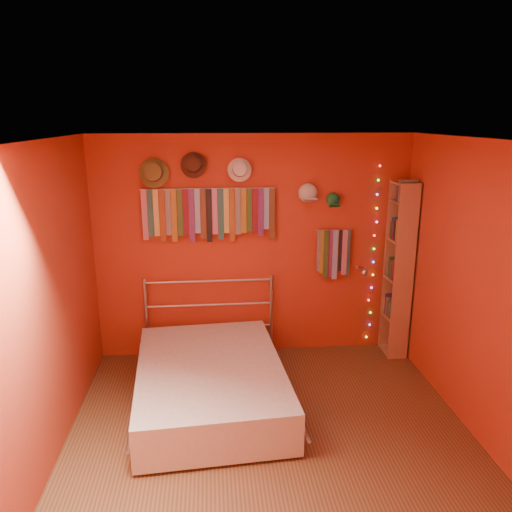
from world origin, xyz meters
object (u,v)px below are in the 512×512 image
object	(u,v)px
reading_lamp	(363,271)
bookshelf	(402,269)
bed	(210,382)
tie_rack	(209,212)

from	to	relation	value
reading_lamp	bookshelf	xyz separation A→B (m)	(0.46, 0.03, 0.00)
bookshelf	bed	size ratio (longest dim) A/B	0.99
tie_rack	bookshelf	bearing A→B (deg)	-4.13
tie_rack	reading_lamp	distance (m)	1.82
reading_lamp	bed	distance (m)	2.07
tie_rack	bed	distance (m)	1.78
tie_rack	reading_lamp	bearing A→B (deg)	-6.25
bookshelf	reading_lamp	bearing A→B (deg)	-176.23
reading_lamp	bed	xyz separation A→B (m)	(-1.71, -0.85, -0.79)
tie_rack	bed	xyz separation A→B (m)	(-0.02, -1.04, -1.45)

